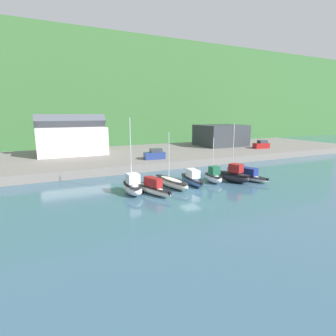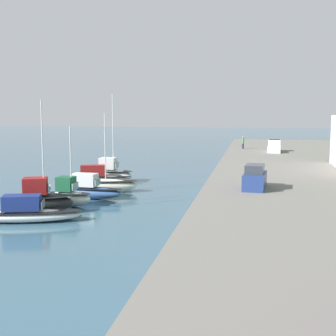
% 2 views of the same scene
% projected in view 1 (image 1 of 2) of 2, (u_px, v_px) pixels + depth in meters
% --- Properties ---
extents(ground_plane, '(320.00, 320.00, 0.00)m').
position_uv_depth(ground_plane, '(191.00, 190.00, 36.67)').
color(ground_plane, '#385B70').
extents(hillside_backdrop, '(240.00, 61.30, 35.68)m').
position_uv_depth(hillside_backdrop, '(88.00, 96.00, 108.86)').
color(hillside_backdrop, '#386633').
rests_on(hillside_backdrop, ground_plane).
extents(quay_promenade, '(126.93, 29.78, 1.48)m').
position_uv_depth(quay_promenade, '(130.00, 156.00, 61.76)').
color(quay_promenade, slate).
rests_on(quay_promenade, ground_plane).
extents(harbor_clubhouse, '(14.82, 8.29, 8.98)m').
position_uv_depth(harbor_clubhouse, '(72.00, 139.00, 58.71)').
color(harbor_clubhouse, silver).
rests_on(harbor_clubhouse, quay_promenade).
extents(yacht_club_building, '(12.52, 10.92, 5.90)m').
position_uv_depth(yacht_club_building, '(221.00, 135.00, 75.42)').
color(yacht_club_building, '#2D3338').
rests_on(yacht_club_building, quay_promenade).
extents(moored_boat_0, '(2.11, 5.22, 10.09)m').
position_uv_depth(moored_boat_0, '(133.00, 186.00, 34.87)').
color(moored_boat_0, white).
rests_on(moored_boat_0, ground_plane).
extents(moored_boat_1, '(3.82, 7.77, 2.27)m').
position_uv_depth(moored_boat_1, '(152.00, 188.00, 35.13)').
color(moored_boat_1, white).
rests_on(moored_boat_1, ground_plane).
extents(moored_boat_2, '(3.36, 7.88, 7.97)m').
position_uv_depth(moored_boat_2, '(171.00, 182.00, 38.31)').
color(moored_boat_2, white).
rests_on(moored_boat_2, ground_plane).
extents(moored_boat_3, '(2.34, 6.86, 2.38)m').
position_uv_depth(moored_boat_3, '(192.00, 179.00, 39.69)').
color(moored_boat_3, '#33568E').
rests_on(moored_boat_3, ground_plane).
extents(moored_boat_4, '(2.03, 4.18, 6.99)m').
position_uv_depth(moored_boat_4, '(213.00, 176.00, 40.78)').
color(moored_boat_4, silver).
rests_on(moored_boat_4, ground_plane).
extents(moored_boat_5, '(3.73, 5.80, 9.15)m').
position_uv_depth(moored_boat_5, '(234.00, 175.00, 40.96)').
color(moored_boat_5, black).
rests_on(moored_boat_5, ground_plane).
extents(moored_boat_6, '(4.27, 8.23, 2.04)m').
position_uv_depth(moored_boat_6, '(246.00, 175.00, 42.48)').
color(moored_boat_6, silver).
rests_on(moored_boat_6, ground_plane).
extents(parked_car_0, '(4.34, 2.17, 2.16)m').
position_uv_depth(parked_car_0, '(155.00, 155.00, 53.18)').
color(parked_car_0, navy).
rests_on(parked_car_0, quay_promenade).
extents(parked_car_1, '(4.40, 2.34, 2.16)m').
position_uv_depth(parked_car_1, '(261.00, 145.00, 69.73)').
color(parked_car_1, maroon).
rests_on(parked_car_1, quay_promenade).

